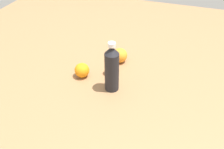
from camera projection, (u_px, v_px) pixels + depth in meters
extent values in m
plane|color=olive|center=(121.00, 90.00, 1.16)|extent=(2.40, 2.40, 0.00)
cylinder|color=black|center=(112.00, 72.00, 1.11)|extent=(0.07, 0.07, 0.19)
cone|color=black|center=(112.00, 50.00, 1.04)|extent=(0.07, 0.07, 0.04)
cylinder|color=white|center=(112.00, 44.00, 1.03)|extent=(0.03, 0.03, 0.02)
sphere|color=orange|center=(120.00, 55.00, 1.33)|extent=(0.08, 0.08, 0.08)
sphere|color=orange|center=(82.00, 70.00, 1.22)|extent=(0.07, 0.07, 0.07)
sphere|color=orange|center=(111.00, 69.00, 1.24)|extent=(0.06, 0.06, 0.06)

